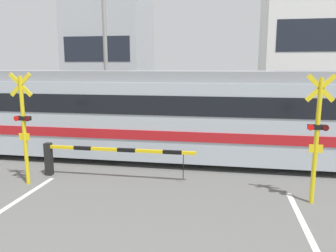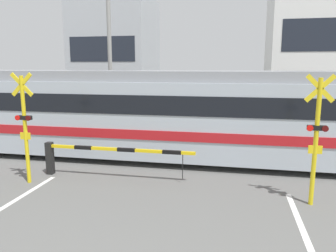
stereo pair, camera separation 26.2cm
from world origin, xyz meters
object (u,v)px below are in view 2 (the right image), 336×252
crossing_signal_left (25,123)px  pedestrian (168,114)px  commuter_train (104,110)px  crossing_signal_right (316,135)px  crossing_barrier_near (90,153)px  crossing_barrier_far (242,128)px

crossing_signal_left → pedestrian: 9.08m
commuter_train → pedestrian: (1.45, 5.22, -0.86)m
commuter_train → crossing_signal_right: (6.86, -3.48, 0.05)m
crossing_signal_left → pedestrian: bearing=74.3°
commuter_train → pedestrian: bearing=74.5°
crossing_barrier_near → crossing_signal_right: crossing_signal_right is taller
commuter_train → crossing_barrier_near: (0.58, -2.63, -0.98)m
crossing_barrier_near → crossing_barrier_far: bearing=48.8°
crossing_barrier_far → pedestrian: (-3.82, 2.50, 0.13)m
commuter_train → crossing_signal_left: 3.62m
crossing_barrier_near → crossing_signal_right: size_ratio=1.47×
commuter_train → crossing_signal_right: bearing=-26.9°
crossing_signal_right → pedestrian: 10.28m
commuter_train → pedestrian: 5.49m
crossing_barrier_near → crossing_signal_right: bearing=-7.6°
crossing_barrier_far → crossing_signal_left: bearing=-135.3°
commuter_train → crossing_barrier_far: commuter_train is taller
crossing_barrier_far → commuter_train: bearing=-152.7°
commuter_train → crossing_signal_left: size_ratio=6.40×
crossing_signal_right → pedestrian: crossing_signal_right is taller
crossing_barrier_far → crossing_signal_right: (1.59, -6.20, 1.03)m
crossing_signal_left → crossing_signal_right: 7.86m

